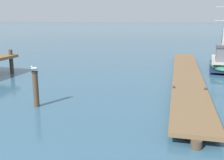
# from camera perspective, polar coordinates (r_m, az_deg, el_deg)

# --- Properties ---
(floating_dock) EXTENTS (2.70, 19.80, 0.53)m
(floating_dock) POSITION_cam_1_polar(r_m,az_deg,el_deg) (18.45, 15.53, 1.04)
(floating_dock) COLOR brown
(floating_dock) RESTS_ON ground
(fishing_boat_0) EXTENTS (2.63, 7.16, 6.29)m
(fishing_boat_0) POSITION_cam_1_polar(r_m,az_deg,el_deg) (23.22, 22.19, 3.58)
(fishing_boat_0) COLOR #337556
(fishing_boat_0) RESTS_ON ground
(mooring_piling) EXTENTS (0.30, 0.30, 1.68)m
(mooring_piling) POSITION_cam_1_polar(r_m,az_deg,el_deg) (12.97, -15.80, -1.72)
(mooring_piling) COLOR #4C3D2D
(mooring_piling) RESTS_ON ground
(perched_seagull) EXTENTS (0.38, 0.20, 0.27)m
(perched_seagull) POSITION_cam_1_polar(r_m,az_deg,el_deg) (12.76, -16.04, 2.41)
(perched_seagull) COLOR gold
(perched_seagull) RESTS_ON mooring_piling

